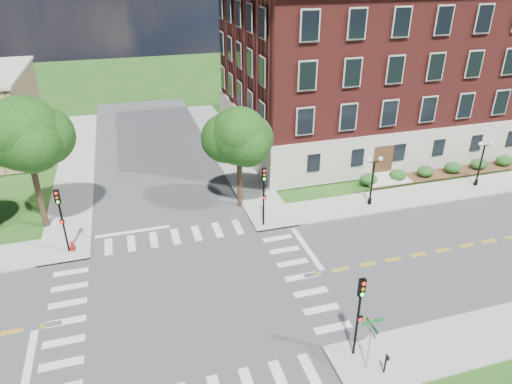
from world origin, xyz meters
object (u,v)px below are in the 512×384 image
object	(u,v)px
street_sign_pole	(371,334)
fire_hydrant	(72,246)
twin_lamp_east	(481,161)
twin_lamp_west	(373,178)
traffic_signal_nw	(61,213)
traffic_signal_se	(359,308)
push_button_post	(386,363)
traffic_signal_ne	(264,189)

from	to	relation	value
street_sign_pole	fire_hydrant	world-z (taller)	street_sign_pole
twin_lamp_east	twin_lamp_west	bearing A→B (deg)	-177.57
traffic_signal_nw	traffic_signal_se	bearing A→B (deg)	-43.76
twin_lamp_east	push_button_post	world-z (taller)	twin_lamp_east
twin_lamp_west	push_button_post	xyz separation A→B (m)	(-8.02, -15.89, -1.73)
traffic_signal_se	fire_hydrant	distance (m)	20.49
traffic_signal_nw	street_sign_pole	distance (m)	21.36
push_button_post	fire_hydrant	bearing A→B (deg)	134.42
traffic_signal_ne	traffic_signal_se	bearing A→B (deg)	-87.40
twin_lamp_west	twin_lamp_east	xyz separation A→B (m)	(11.05, 0.47, 0.00)
traffic_signal_se	fire_hydrant	world-z (taller)	traffic_signal_se
twin_lamp_east	fire_hydrant	xyz separation A→B (m)	(-34.50, -0.63, -2.06)
traffic_signal_ne	fire_hydrant	bearing A→B (deg)	177.83
fire_hydrant	traffic_signal_ne	bearing A→B (deg)	-2.17
traffic_signal_ne	push_button_post	world-z (taller)	traffic_signal_ne
traffic_signal_nw	fire_hydrant	distance (m)	2.73
twin_lamp_east	traffic_signal_se	bearing A→B (deg)	-143.42
traffic_signal_se	traffic_signal_nw	distance (m)	20.50
twin_lamp_east	street_sign_pole	bearing A→B (deg)	-141.35
street_sign_pole	traffic_signal_nw	bearing A→B (deg)	134.72
twin_lamp_east	fire_hydrant	distance (m)	34.56
traffic_signal_se	traffic_signal_nw	bearing A→B (deg)	136.24
twin_lamp_east	fire_hydrant	world-z (taller)	twin_lamp_east
traffic_signal_se	street_sign_pole	bearing A→B (deg)	-78.13
traffic_signal_ne	traffic_signal_nw	distance (m)	14.20
traffic_signal_se	twin_lamp_west	xyz separation A→B (m)	(8.91, 14.34, -0.66)
traffic_signal_nw	push_button_post	bearing A→B (deg)	-45.06
twin_lamp_west	push_button_post	distance (m)	17.89
twin_lamp_east	push_button_post	xyz separation A→B (m)	(-19.07, -16.36, -1.73)
traffic_signal_se	twin_lamp_east	size ratio (longest dim) A/B	1.13
twin_lamp_west	fire_hydrant	world-z (taller)	twin_lamp_west
traffic_signal_se	twin_lamp_east	xyz separation A→B (m)	(19.96, 14.81, -0.66)
traffic_signal_ne	traffic_signal_nw	world-z (taller)	same
fire_hydrant	traffic_signal_nw	bearing A→B (deg)	-178.67
traffic_signal_ne	fire_hydrant	size ratio (longest dim) A/B	6.40
traffic_signal_se	push_button_post	xyz separation A→B (m)	(0.89, -1.55, -2.39)
traffic_signal_ne	twin_lamp_east	world-z (taller)	traffic_signal_ne
twin_lamp_east	street_sign_pole	xyz separation A→B (m)	(-19.75, -15.79, -0.21)
traffic_signal_nw	push_button_post	distance (m)	22.35
twin_lamp_west	push_button_post	world-z (taller)	twin_lamp_west
traffic_signal_nw	twin_lamp_west	xyz separation A→B (m)	(23.72, 0.16, -0.66)
traffic_signal_ne	traffic_signal_nw	size ratio (longest dim) A/B	1.00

